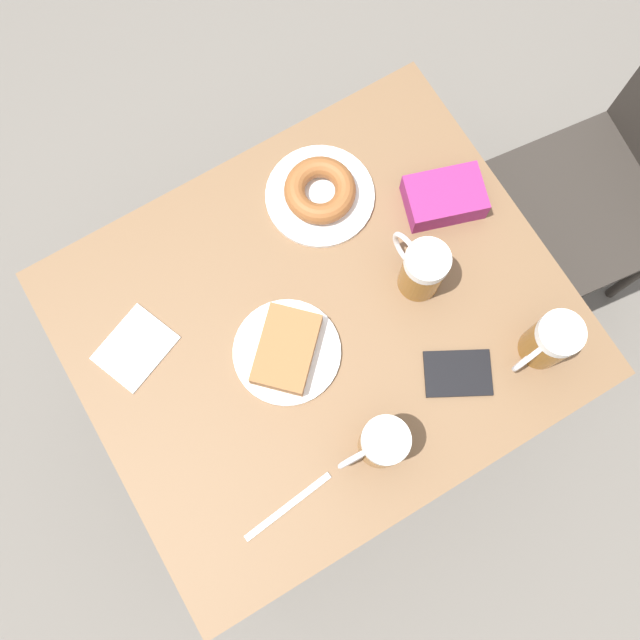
% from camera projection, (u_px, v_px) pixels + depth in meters
% --- Properties ---
extents(ground_plane, '(8.00, 8.00, 0.00)m').
position_uv_depth(ground_plane, '(320.00, 383.00, 2.08)').
color(ground_plane, '#666059').
extents(table, '(0.78, 0.93, 0.73)m').
position_uv_depth(table, '(320.00, 331.00, 1.44)').
color(table, brown).
rests_on(table, ground_plane).
extents(plate_with_cake, '(0.21, 0.21, 0.05)m').
position_uv_depth(plate_with_cake, '(287.00, 350.00, 1.34)').
color(plate_with_cake, white).
rests_on(plate_with_cake, table).
extents(plate_with_donut, '(0.22, 0.22, 0.05)m').
position_uv_depth(plate_with_donut, '(320.00, 192.00, 1.41)').
color(plate_with_donut, white).
rests_on(plate_with_donut, table).
extents(beer_mug_left, '(0.13, 0.08, 0.14)m').
position_uv_depth(beer_mug_left, '(422.00, 269.00, 1.32)').
color(beer_mug_left, '#8C5619').
rests_on(beer_mug_left, table).
extents(beer_mug_center, '(0.08, 0.13, 0.14)m').
position_uv_depth(beer_mug_center, '(381.00, 444.00, 1.25)').
color(beer_mug_center, '#8C5619').
rests_on(beer_mug_center, table).
extents(beer_mug_right, '(0.08, 0.13, 0.14)m').
position_uv_depth(beer_mug_right, '(549.00, 342.00, 1.29)').
color(beer_mug_right, '#8C5619').
rests_on(beer_mug_right, table).
extents(napkin_folded, '(0.15, 0.17, 0.00)m').
position_uv_depth(napkin_folded, '(135.00, 348.00, 1.36)').
color(napkin_folded, white).
rests_on(napkin_folded, table).
extents(fork, '(0.03, 0.19, 0.00)m').
position_uv_depth(fork, '(288.00, 506.00, 1.28)').
color(fork, silver).
rests_on(fork, table).
extents(passport_near_edge, '(0.14, 0.15, 0.01)m').
position_uv_depth(passport_near_edge, '(458.00, 373.00, 1.34)').
color(passport_near_edge, black).
rests_on(passport_near_edge, table).
extents(blue_pouch, '(0.14, 0.18, 0.06)m').
position_uv_depth(blue_pouch, '(444.00, 197.00, 1.41)').
color(blue_pouch, '#8C2366').
rests_on(blue_pouch, table).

